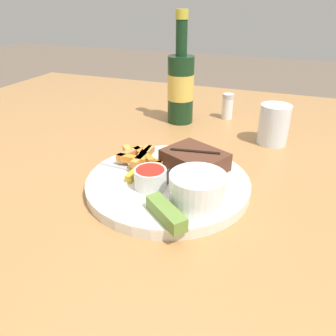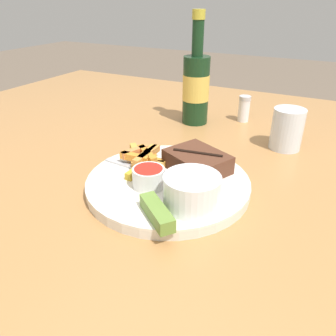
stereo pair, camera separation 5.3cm
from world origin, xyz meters
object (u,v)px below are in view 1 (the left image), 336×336
Objects in this scene: steak_portion at (195,160)px; drinking_glass at (274,124)px; knife_utensil at (174,169)px; fork_utensil at (131,169)px; salt_shaker at (228,106)px; dipping_sauce_cup at (150,178)px; beer_bottle at (181,85)px; dinner_plate at (168,183)px; coleslaw_cup at (198,188)px; pickle_spear at (166,213)px.

drinking_glass is (0.11, 0.21, 0.01)m from steak_portion.
fork_utensil is at bearing 115.83° from knife_utensil.
knife_utensil is 0.35m from salt_shaker.
dipping_sauce_cup is 0.33m from drinking_glass.
beer_bottle is (-0.09, 0.29, 0.07)m from knife_utensil.
drinking_glass reaches higher than dinner_plate.
drinking_glass reaches higher than salt_shaker.
coleslaw_cup is 0.96× the size of drinking_glass.
drinking_glass is at bearing 61.19° from steak_portion.
salt_shaker is at bearing 85.33° from dipping_sauce_cup.
coleslaw_cup is 0.15m from fork_utensil.
pickle_spear is (0.05, -0.07, -0.01)m from dipping_sauce_cup.
steak_portion is at bearing 108.90° from coleslaw_cup.
pickle_spear is 0.15m from fork_utensil.
steak_portion reaches higher than dipping_sauce_cup.
dinner_plate is 2.16× the size of steak_portion.
steak_portion is at bearing 62.29° from dipping_sauce_cup.
drinking_glass is (0.23, -0.06, -0.05)m from beer_bottle.
fork_utensil is 0.33m from drinking_glass.
knife_utensil is at bearing 75.95° from dipping_sauce_cup.
fork_utensil is 0.07m from knife_utensil.
dinner_plate is at bearing -119.02° from drinking_glass.
drinking_glass is (0.11, 0.36, 0.01)m from pickle_spear.
fork_utensil is at bearing -130.12° from drinking_glass.
pickle_spear is at bearing -52.27° from dipping_sauce_cup.
coleslaw_cup is at bearing -38.83° from dinner_plate.
drinking_glass is at bearing 60.98° from dinner_plate.
fork_utensil is 0.32m from beer_bottle.
coleslaw_cup is at bearing -83.75° from salt_shaker.
beer_bottle is at bearing 97.43° from fork_utensil.
coleslaw_cup is 0.06m from pickle_spear.
fork_utensil is (-0.07, 0.00, 0.01)m from dinner_plate.
fork_utensil is 2.07× the size of salt_shaker.
beer_bottle reaches higher than fork_utensil.
beer_bottle is (-0.07, 0.35, 0.06)m from dipping_sauce_cup.
knife_utensil is 0.64× the size of beer_bottle.
salt_shaker reaches higher than fork_utensil.
knife_utensil is 0.31m from beer_bottle.
fork_utensil is 1.57× the size of drinking_glass.
steak_portion is 0.48× the size of beer_bottle.
pickle_spear reaches higher than dinner_plate.
knife_utensil is at bearing -72.79° from beer_bottle.
pickle_spear is at bearing -119.16° from coleslaw_cup.
steak_portion is 1.52× the size of coleslaw_cup.
beer_bottle is 4.00× the size of salt_shaker.
coleslaw_cup is 1.26× the size of salt_shaker.
fork_utensil is (-0.14, 0.06, -0.03)m from coleslaw_cup.
knife_utensil is (0.07, 0.02, 0.00)m from fork_utensil.
pickle_spear is at bearing -73.36° from beer_bottle.
salt_shaker is at bearing 80.89° from fork_utensil.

